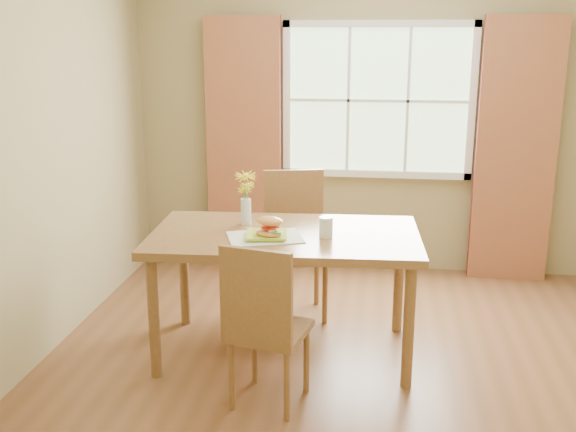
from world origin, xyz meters
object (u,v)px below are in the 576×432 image
(chair_near, at_px, (264,320))
(water_glass, at_px, (326,228))
(croissant_sandwich, at_px, (270,227))
(flower_vase, at_px, (246,193))
(dining_table, at_px, (285,246))
(chair_far, at_px, (295,236))

(chair_near, bearing_deg, water_glass, 78.94)
(chair_near, xyz_separation_m, water_glass, (0.28, 0.65, 0.35))
(chair_near, relative_size, croissant_sandwich, 5.01)
(water_glass, height_order, flower_vase, flower_vase)
(water_glass, bearing_deg, dining_table, 168.91)
(croissant_sandwich, xyz_separation_m, flower_vase, (-0.21, 0.32, 0.13))
(dining_table, relative_size, chair_far, 1.62)
(croissant_sandwich, bearing_deg, dining_table, 77.89)
(water_glass, distance_m, flower_vase, 0.61)
(water_glass, bearing_deg, croissant_sandwich, -163.15)
(chair_far, relative_size, flower_vase, 3.04)
(dining_table, bearing_deg, chair_far, 88.92)
(dining_table, height_order, water_glass, water_glass)
(flower_vase, bearing_deg, chair_far, 64.38)
(croissant_sandwich, distance_m, flower_vase, 0.41)
(chair_near, distance_m, water_glass, 0.79)
(dining_table, bearing_deg, croissant_sandwich, -118.34)
(dining_table, xyz_separation_m, croissant_sandwich, (-0.07, -0.15, 0.17))
(dining_table, height_order, flower_vase, flower_vase)
(chair_near, relative_size, flower_vase, 2.76)
(chair_far, bearing_deg, flower_vase, -130.60)
(chair_far, distance_m, water_glass, 0.87)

